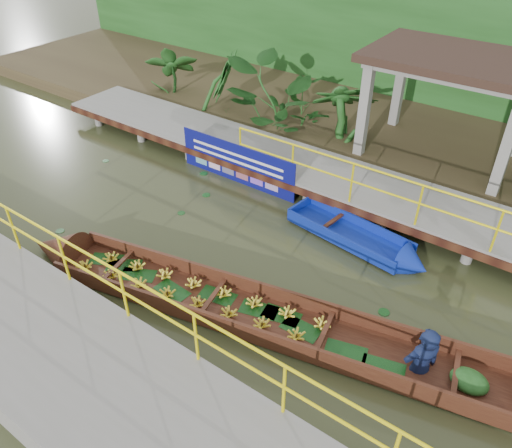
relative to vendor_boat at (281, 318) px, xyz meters
The scene contains 10 objects.
ground 3.05m from the vendor_boat, 156.07° to the left, with size 80.00×80.00×0.00m, color #2C3219.
land_strip 9.16m from the vendor_boat, 107.64° to the left, with size 30.00×8.00×0.45m, color #382B1C.
far_dock 5.42m from the vendor_boat, 120.61° to the left, with size 16.00×2.06×1.66m.
near_dock 3.46m from the vendor_boat, 120.91° to the right, with size 18.00×2.40×1.73m.
pavilion 7.96m from the vendor_boat, 88.30° to the left, with size 4.40×3.00×3.00m.
foliage_backdrop 11.70m from the vendor_boat, 103.88° to the left, with size 30.00×0.80×4.00m, color #1A4315.
vendor_boat is the anchor object (origin of this frame).
moored_blue_boat 3.12m from the vendor_boat, 79.13° to the left, with size 3.49×1.30×0.81m.
blue_banner 5.36m from the vendor_boat, 136.06° to the left, with size 3.64×0.04×1.14m.
tropical_plants 7.13m from the vendor_boat, 112.29° to the left, with size 14.29×1.29×1.61m.
Camera 1 is at (6.14, -6.69, 7.00)m, focal length 35.00 mm.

